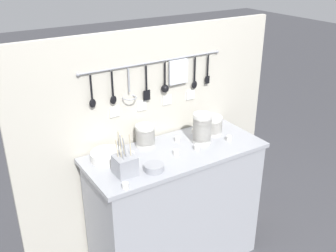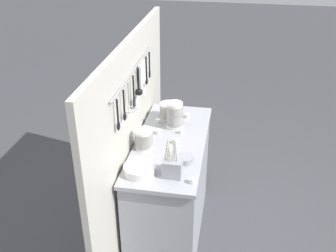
% 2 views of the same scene
% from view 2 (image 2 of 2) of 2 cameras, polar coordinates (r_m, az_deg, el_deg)
% --- Properties ---
extents(ground_plane, '(20.00, 20.00, 0.00)m').
position_cam_2_polar(ground_plane, '(3.58, 0.34, -15.41)').
color(ground_plane, '#424247').
extents(counter, '(1.24, 0.53, 0.95)m').
position_cam_2_polar(counter, '(3.26, 0.37, -9.38)').
color(counter, '#9EA0A8').
rests_on(counter, ground).
extents(back_wall, '(2.04, 0.11, 1.73)m').
position_cam_2_polar(back_wall, '(3.09, -5.07, -2.99)').
color(back_wall, beige).
rests_on(back_wall, ground).
extents(bowl_stack_tall_left, '(0.13, 0.13, 0.22)m').
position_cam_2_polar(bowl_stack_tall_left, '(3.13, 0.98, 1.60)').
color(bowl_stack_tall_left, silver).
rests_on(bowl_stack_tall_left, counter).
extents(bowl_stack_wide_centre, '(0.15, 0.15, 0.14)m').
position_cam_2_polar(bowl_stack_wide_centre, '(3.29, 0.10, 2.24)').
color(bowl_stack_wide_centre, silver).
rests_on(bowl_stack_wide_centre, counter).
extents(bowl_stack_nested_right, '(0.13, 0.13, 0.15)m').
position_cam_2_polar(bowl_stack_nested_right, '(2.87, -3.55, -1.94)').
color(bowl_stack_nested_right, silver).
rests_on(bowl_stack_nested_right, counter).
extents(plate_stack, '(0.22, 0.22, 0.06)m').
position_cam_2_polar(plate_stack, '(2.64, -4.12, -6.26)').
color(plate_stack, silver).
rests_on(plate_stack, counter).
extents(steel_mixing_bowl, '(0.12, 0.12, 0.04)m').
position_cam_2_polar(steel_mixing_bowl, '(2.75, 2.46, -4.78)').
color(steel_mixing_bowl, '#93969E').
rests_on(steel_mixing_bowl, counter).
extents(cutlery_caddy, '(0.13, 0.13, 0.28)m').
position_cam_2_polar(cutlery_caddy, '(2.59, 0.68, -5.91)').
color(cutlery_caddy, '#93969E').
rests_on(cutlery_caddy, counter).
extents(cup_beside_plates, '(0.04, 0.04, 0.04)m').
position_cam_2_polar(cup_beside_plates, '(3.23, -1.53, 0.72)').
color(cup_beside_plates, silver).
rests_on(cup_beside_plates, counter).
extents(cup_mid_row, '(0.04, 0.04, 0.04)m').
position_cam_2_polar(cup_mid_row, '(2.95, 1.17, -2.24)').
color(cup_mid_row, silver).
rests_on(cup_mid_row, counter).
extents(cup_front_right, '(0.04, 0.04, 0.04)m').
position_cam_2_polar(cup_front_right, '(2.55, 3.54, -7.92)').
color(cup_front_right, silver).
rests_on(cup_front_right, counter).
extents(cup_centre, '(0.04, 0.04, 0.04)m').
position_cam_2_polar(cup_centre, '(3.09, 1.94, -0.78)').
color(cup_centre, silver).
rests_on(cup_centre, counter).
extents(cup_front_left, '(0.04, 0.04, 0.04)m').
position_cam_2_polar(cup_front_left, '(2.76, -2.45, -4.77)').
color(cup_front_left, silver).
rests_on(cup_front_left, counter).
extents(cup_back_right, '(0.04, 0.04, 0.04)m').
position_cam_2_polar(cup_back_right, '(3.08, -1.44, -0.85)').
color(cup_back_right, silver).
rests_on(cup_back_right, counter).
extents(cup_by_caddy, '(0.04, 0.04, 0.04)m').
position_cam_2_polar(cup_by_caddy, '(3.32, 2.83, 1.51)').
color(cup_by_caddy, silver).
rests_on(cup_by_caddy, counter).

